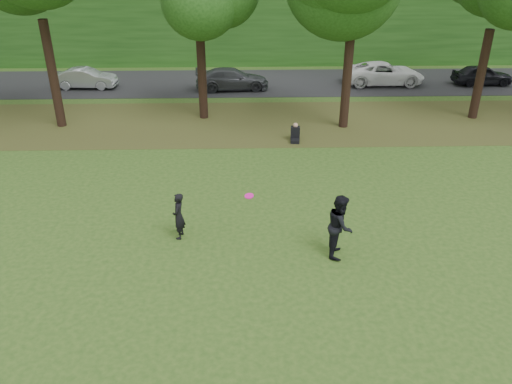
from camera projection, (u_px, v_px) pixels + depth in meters
ground at (280, 277)px, 13.70m from camera, size 120.00×120.00×0.00m
leaf_litter at (262, 122)px, 25.29m from camera, size 60.00×7.00×0.01m
street at (257, 82)px, 32.43m from camera, size 70.00×7.00×0.02m
far_hedge at (255, 28)px, 36.66m from camera, size 70.00×3.00×5.00m
player_left at (179, 216)px, 15.20m from camera, size 0.42×0.58×1.50m
player_right at (340, 226)px, 14.28m from camera, size 0.92×1.07×1.91m
parked_cars at (250, 76)px, 31.22m from camera, size 37.94×3.24×1.39m
frisbee at (249, 196)px, 14.57m from camera, size 0.32×0.32×0.09m
seated_person at (295, 134)px, 22.88m from camera, size 0.48×0.77×0.83m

